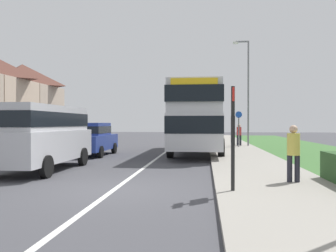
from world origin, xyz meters
TOP-DOWN VIEW (x-y plane):
  - ground_plane at (0.00, 0.00)m, footprint 120.00×120.00m
  - lane_marking_centre at (0.00, 8.00)m, footprint 0.14×60.00m
  - pavement_near_side at (4.20, 6.00)m, footprint 3.20×68.00m
  - double_decker_bus at (1.88, 11.71)m, footprint 2.80×11.01m
  - parked_van_silver at (-3.56, 3.47)m, footprint 2.11×5.52m
  - parked_car_blue at (-3.68, 9.63)m, footprint 1.96×4.37m
  - pedestrian_at_stop at (4.74, 1.00)m, footprint 0.34×0.34m
  - pedestrian_walking_away at (4.78, 17.21)m, footprint 0.34×0.34m
  - bus_stop_sign at (3.00, -0.41)m, footprint 0.09×0.52m
  - cycle_route_sign at (4.61, 15.67)m, footprint 0.44×0.08m
  - street_lamp_mid at (5.32, 17.15)m, footprint 1.14×0.20m

SIDE VIEW (x-z plane):
  - ground_plane at x=0.00m, z-range 0.00..0.00m
  - lane_marking_centre at x=0.00m, z-range 0.00..0.01m
  - pavement_near_side at x=4.20m, z-range 0.00..0.12m
  - parked_car_blue at x=-3.68m, z-range 0.08..1.82m
  - pedestrian_at_stop at x=4.74m, z-range 0.14..1.81m
  - pedestrian_walking_away at x=4.78m, z-range 0.14..1.81m
  - parked_van_silver at x=-3.56m, z-range 0.21..2.56m
  - cycle_route_sign at x=4.61m, z-range 0.17..2.69m
  - bus_stop_sign at x=3.00m, z-range 0.24..2.84m
  - double_decker_bus at x=1.88m, z-range 0.29..3.99m
  - street_lamp_mid at x=5.32m, z-range 0.55..8.14m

